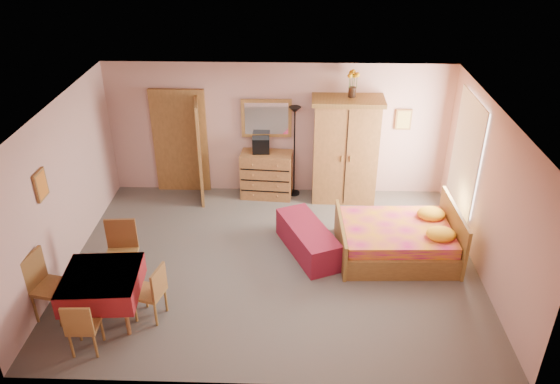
{
  "coord_description": "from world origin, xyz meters",
  "views": [
    {
      "loc": [
        0.34,
        -7.21,
        5.29
      ],
      "look_at": [
        0.1,
        0.3,
        1.15
      ],
      "focal_mm": 35.0,
      "sensor_mm": 36.0,
      "label": 1
    }
  ],
  "objects_px": {
    "chair_west": "(51,287)",
    "chair_east": "(149,292)",
    "wardrobe": "(345,150)",
    "dining_table": "(105,296)",
    "stereo": "(261,145)",
    "sunflower_vase": "(353,84)",
    "bed": "(397,231)",
    "chest_of_drawers": "(267,175)",
    "wall_mirror": "(266,118)",
    "chair_north": "(121,256)",
    "floor_lamp": "(294,152)",
    "bench": "(308,239)",
    "chair_south": "(84,325)"
  },
  "relations": [
    {
      "from": "chair_west",
      "to": "chair_east",
      "type": "xyz_separation_m",
      "value": [
        1.35,
        0.02,
        -0.08
      ]
    },
    {
      "from": "wardrobe",
      "to": "bed",
      "type": "xyz_separation_m",
      "value": [
        0.73,
        -1.88,
        -0.59
      ]
    },
    {
      "from": "chair_east",
      "to": "chest_of_drawers",
      "type": "bearing_deg",
      "value": -8.08
    },
    {
      "from": "bench",
      "to": "stereo",
      "type": "bearing_deg",
      "value": 114.36
    },
    {
      "from": "bench",
      "to": "chair_north",
      "type": "bearing_deg",
      "value": -161.91
    },
    {
      "from": "chair_south",
      "to": "chair_west",
      "type": "relative_size",
      "value": 0.82
    },
    {
      "from": "sunflower_vase",
      "to": "chair_north",
      "type": "xyz_separation_m",
      "value": [
        -3.59,
        -2.85,
        -1.79
      ]
    },
    {
      "from": "chest_of_drawers",
      "to": "dining_table",
      "type": "xyz_separation_m",
      "value": [
        -2.07,
        -3.6,
        -0.09
      ]
    },
    {
      "from": "floor_lamp",
      "to": "sunflower_vase",
      "type": "distance_m",
      "value": 1.73
    },
    {
      "from": "chair_north",
      "to": "wall_mirror",
      "type": "bearing_deg",
      "value": -128.38
    },
    {
      "from": "chair_south",
      "to": "chair_east",
      "type": "bearing_deg",
      "value": 41.87
    },
    {
      "from": "bench",
      "to": "chair_west",
      "type": "height_order",
      "value": "chair_west"
    },
    {
      "from": "chair_south",
      "to": "dining_table",
      "type": "bearing_deg",
      "value": 82.42
    },
    {
      "from": "chair_south",
      "to": "chair_north",
      "type": "xyz_separation_m",
      "value": [
        0.09,
        1.39,
        0.1
      ]
    },
    {
      "from": "wall_mirror",
      "to": "dining_table",
      "type": "height_order",
      "value": "wall_mirror"
    },
    {
      "from": "dining_table",
      "to": "chair_south",
      "type": "relative_size",
      "value": 1.22
    },
    {
      "from": "chair_north",
      "to": "chair_east",
      "type": "height_order",
      "value": "chair_north"
    },
    {
      "from": "chair_south",
      "to": "chair_west",
      "type": "xyz_separation_m",
      "value": [
        -0.67,
        0.63,
        0.09
      ]
    },
    {
      "from": "chest_of_drawers",
      "to": "floor_lamp",
      "type": "xyz_separation_m",
      "value": [
        0.53,
        0.1,
        0.45
      ]
    },
    {
      "from": "dining_table",
      "to": "chest_of_drawers",
      "type": "bearing_deg",
      "value": 60.13
    },
    {
      "from": "chair_west",
      "to": "bench",
      "type": "bearing_deg",
      "value": 126.23
    },
    {
      "from": "chair_east",
      "to": "wardrobe",
      "type": "bearing_deg",
      "value": -25.92
    },
    {
      "from": "wall_mirror",
      "to": "chair_west",
      "type": "xyz_separation_m",
      "value": [
        -2.8,
        -3.8,
        -1.04
      ]
    },
    {
      "from": "chair_south",
      "to": "chair_north",
      "type": "distance_m",
      "value": 1.39
    },
    {
      "from": "sunflower_vase",
      "to": "bed",
      "type": "bearing_deg",
      "value": -71.0
    },
    {
      "from": "chest_of_drawers",
      "to": "chair_north",
      "type": "relative_size",
      "value": 0.95
    },
    {
      "from": "wardrobe",
      "to": "chair_east",
      "type": "xyz_separation_m",
      "value": [
        -2.94,
        -3.51,
        -0.6
      ]
    },
    {
      "from": "chair_south",
      "to": "chair_west",
      "type": "bearing_deg",
      "value": 134.71
    },
    {
      "from": "floor_lamp",
      "to": "chair_north",
      "type": "distance_m",
      "value": 3.92
    },
    {
      "from": "stereo",
      "to": "sunflower_vase",
      "type": "relative_size",
      "value": 0.66
    },
    {
      "from": "wardrobe",
      "to": "dining_table",
      "type": "xyz_separation_m",
      "value": [
        -3.56,
        -3.54,
        -0.66
      ]
    },
    {
      "from": "chair_south",
      "to": "stereo",
      "type": "bearing_deg",
      "value": 62.54
    },
    {
      "from": "stereo",
      "to": "chair_north",
      "type": "xyz_separation_m",
      "value": [
        -1.93,
        -2.87,
        -0.56
      ]
    },
    {
      "from": "floor_lamp",
      "to": "chair_north",
      "type": "height_order",
      "value": "floor_lamp"
    },
    {
      "from": "bench",
      "to": "chair_south",
      "type": "bearing_deg",
      "value": -141.53
    },
    {
      "from": "stereo",
      "to": "sunflower_vase",
      "type": "xyz_separation_m",
      "value": [
        1.66,
        -0.02,
        1.23
      ]
    },
    {
      "from": "chest_of_drawers",
      "to": "wardrobe",
      "type": "xyz_separation_m",
      "value": [
        1.49,
        -0.05,
        0.57
      ]
    },
    {
      "from": "sunflower_vase",
      "to": "chair_north",
      "type": "distance_m",
      "value": 4.92
    },
    {
      "from": "dining_table",
      "to": "chair_north",
      "type": "xyz_separation_m",
      "value": [
        0.03,
        0.77,
        0.14
      ]
    },
    {
      "from": "chest_of_drawers",
      "to": "wall_mirror",
      "type": "bearing_deg",
      "value": 94.52
    },
    {
      "from": "stereo",
      "to": "bed",
      "type": "bearing_deg",
      "value": -40.21
    },
    {
      "from": "wall_mirror",
      "to": "sunflower_vase",
      "type": "bearing_deg",
      "value": -8.44
    },
    {
      "from": "chair_north",
      "to": "chair_east",
      "type": "distance_m",
      "value": 0.95
    },
    {
      "from": "bed",
      "to": "dining_table",
      "type": "xyz_separation_m",
      "value": [
        -4.29,
        -1.67,
        -0.07
      ]
    },
    {
      "from": "sunflower_vase",
      "to": "chair_west",
      "type": "xyz_separation_m",
      "value": [
        -4.36,
        -3.6,
        -1.79
      ]
    },
    {
      "from": "chest_of_drawers",
      "to": "stereo",
      "type": "bearing_deg",
      "value": 161.66
    },
    {
      "from": "wall_mirror",
      "to": "chair_west",
      "type": "height_order",
      "value": "wall_mirror"
    },
    {
      "from": "bench",
      "to": "chair_north",
      "type": "height_order",
      "value": "chair_north"
    },
    {
      "from": "wall_mirror",
      "to": "bed",
      "type": "relative_size",
      "value": 0.5
    },
    {
      "from": "bed",
      "to": "chest_of_drawers",
      "type": "bearing_deg",
      "value": 137.08
    }
  ]
}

